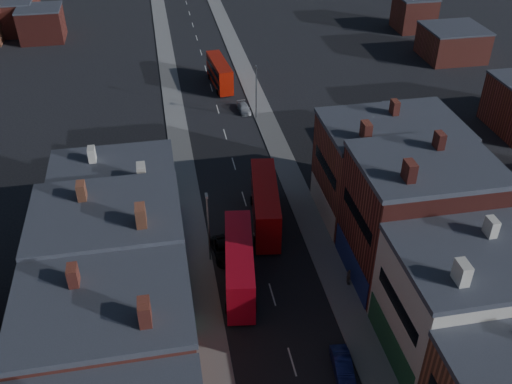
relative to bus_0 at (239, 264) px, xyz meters
name	(u,v)px	position (x,y,z in m)	size (l,w,h in m)	color
pavement_west	(182,160)	(-3.69, 24.08, -2.54)	(3.00, 200.00, 0.12)	gray
pavement_east	(280,151)	(9.31, 24.08, -2.54)	(3.00, 200.00, 0.12)	gray
lamp_post_2	(208,224)	(-2.39, 4.08, 2.11)	(0.25, 0.70, 8.12)	slate
lamp_post_3	(256,89)	(8.01, 34.08, 2.11)	(0.25, 0.70, 8.12)	slate
bus_0	(239,264)	(0.00, 0.00, 0.00)	(3.98, 11.38, 4.81)	red
bus_1	(265,204)	(4.31, 9.05, 0.07)	(4.12, 11.68, 4.94)	red
bus_2	(220,73)	(4.31, 46.53, -0.28)	(3.19, 10.11, 4.29)	#A11507
car_1	(343,366)	(6.61, -11.61, -1.92)	(1.44, 4.12, 1.36)	navy
car_2	(224,250)	(-0.85, 4.53, -1.92)	(2.23, 4.85, 1.35)	black
car_3	(244,108)	(6.61, 36.60, -2.04)	(1.56, 3.83, 1.11)	#B9B9B9
ped_3	(349,277)	(10.29, -1.93, -1.62)	(1.00, 0.46, 1.71)	#5E5751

